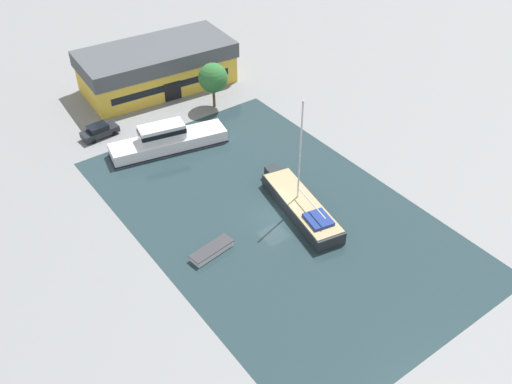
{
  "coord_description": "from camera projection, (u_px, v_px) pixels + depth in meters",
  "views": [
    {
      "loc": [
        -25.99,
        -32.38,
        35.63
      ],
      "look_at": [
        0.0,
        2.92,
        1.0
      ],
      "focal_mm": 40.0,
      "sensor_mm": 36.0,
      "label": 1
    }
  ],
  "objects": [
    {
      "name": "parked_car",
      "position": [
        99.0,
        131.0,
        65.07
      ],
      "size": [
        4.31,
        2.05,
        1.55
      ],
      "rotation": [
        0.0,
        0.0,
        4.78
      ],
      "color": "#1E2328",
      "rests_on": "ground"
    },
    {
      "name": "water_canal",
      "position": [
        274.0,
        215.0,
        54.64
      ],
      "size": [
        24.4,
        38.98,
        0.01
      ],
      "primitive_type": "cube",
      "color": "#23383D",
      "rests_on": "ground"
    },
    {
      "name": "motor_cruiser",
      "position": [
        167.0,
        140.0,
        62.9
      ],
      "size": [
        13.38,
        5.71,
        3.14
      ],
      "rotation": [
        0.0,
        0.0,
        1.36
      ],
      "color": "white",
      "rests_on": "water_canal"
    },
    {
      "name": "quay_tree_near_building",
      "position": [
        213.0,
        78.0,
        68.54
      ],
      "size": [
        3.56,
        3.56,
        5.74
      ],
      "color": "brown",
      "rests_on": "ground"
    },
    {
      "name": "small_dinghy",
      "position": [
        212.0,
        250.0,
        50.41
      ],
      "size": [
        4.37,
        1.95,
        0.61
      ],
      "rotation": [
        0.0,
        0.0,
        1.72
      ],
      "color": "white",
      "rests_on": "water_canal"
    },
    {
      "name": "sailboat_moored",
      "position": [
        301.0,
        206.0,
        54.62
      ],
      "size": [
        5.0,
        12.53,
        11.83
      ],
      "rotation": [
        0.0,
        0.0,
        -0.19
      ],
      "color": "#23282D",
      "rests_on": "water_canal"
    },
    {
      "name": "ground_plane",
      "position": [
        274.0,
        215.0,
        54.64
      ],
      "size": [
        440.0,
        440.0,
        0.0
      ],
      "primitive_type": "plane",
      "color": "gray"
    },
    {
      "name": "warehouse_building",
      "position": [
        157.0,
        67.0,
        73.51
      ],
      "size": [
        20.03,
        10.57,
        5.46
      ],
      "rotation": [
        0.0,
        0.0,
        -0.08
      ],
      "color": "gold",
      "rests_on": "ground"
    }
  ]
}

